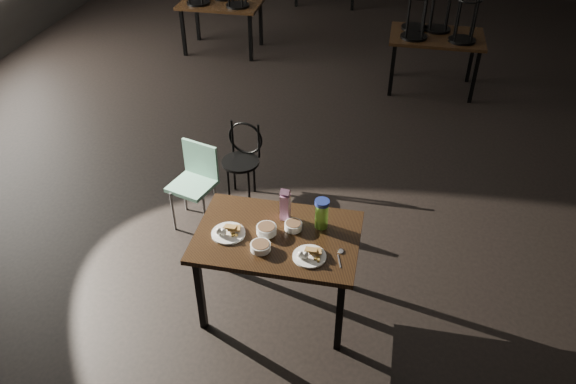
% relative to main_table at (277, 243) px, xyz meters
% --- Properties ---
extents(main_table, '(1.20, 0.80, 0.75)m').
position_rel_main_table_xyz_m(main_table, '(0.00, 0.00, 0.00)').
color(main_table, black).
rests_on(main_table, ground).
extents(plate_left, '(0.25, 0.25, 0.08)m').
position_rel_main_table_xyz_m(plate_left, '(-0.35, -0.06, 0.10)').
color(plate_left, white).
rests_on(plate_left, main_table).
extents(plate_right, '(0.24, 0.24, 0.08)m').
position_rel_main_table_xyz_m(plate_right, '(0.27, -0.19, 0.10)').
color(plate_right, white).
rests_on(plate_right, main_table).
extents(bowl_near, '(0.15, 0.15, 0.06)m').
position_rel_main_table_xyz_m(bowl_near, '(-0.08, 0.01, 0.11)').
color(bowl_near, white).
rests_on(bowl_near, main_table).
extents(bowl_far, '(0.13, 0.13, 0.05)m').
position_rel_main_table_xyz_m(bowl_far, '(0.10, 0.09, 0.11)').
color(bowl_far, white).
rests_on(bowl_far, main_table).
extents(bowl_big, '(0.15, 0.15, 0.05)m').
position_rel_main_table_xyz_m(bowl_big, '(-0.08, -0.18, 0.11)').
color(bowl_big, white).
rests_on(bowl_big, main_table).
extents(juice_carton, '(0.07, 0.07, 0.27)m').
position_rel_main_table_xyz_m(juice_carton, '(0.02, 0.20, 0.20)').
color(juice_carton, '#8D1967').
rests_on(juice_carton, main_table).
extents(water_bottle, '(0.14, 0.14, 0.24)m').
position_rel_main_table_xyz_m(water_bottle, '(0.30, 0.16, 0.20)').
color(water_bottle, '#77C63A').
rests_on(water_bottle, main_table).
extents(spoon, '(0.05, 0.20, 0.01)m').
position_rel_main_table_xyz_m(spoon, '(0.48, -0.10, 0.08)').
color(spoon, silver).
rests_on(spoon, main_table).
extents(bentwood_chair, '(0.38, 0.37, 0.77)m').
position_rel_main_table_xyz_m(bentwood_chair, '(-0.66, 1.43, -0.21)').
color(bentwood_chair, black).
rests_on(bentwood_chair, ground).
extents(school_chair, '(0.46, 0.46, 0.79)m').
position_rel_main_table_xyz_m(school_chair, '(-0.98, 0.95, -0.19)').
color(school_chair, '#68A288').
rests_on(school_chair, ground).
extents(bg_table_right, '(1.20, 0.80, 1.48)m').
position_rel_main_table_xyz_m(bg_table_right, '(1.17, 4.27, 0.13)').
color(bg_table_right, black).
rests_on(bg_table_right, ground).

